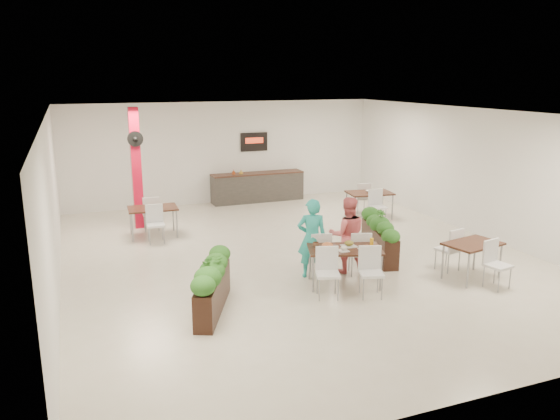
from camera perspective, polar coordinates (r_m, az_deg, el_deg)
The scene contains 12 objects.
ground at distance 12.40m, azimuth 1.79°, elevation -4.86°, with size 12.00×12.00×0.00m, color beige.
room_shell at distance 11.91m, azimuth 1.86°, elevation 4.33°, with size 10.10×12.10×3.22m.
red_column at distance 14.86m, azimuth -14.79°, elevation 4.36°, with size 0.40×0.41×3.20m.
service_counter at distance 17.73m, azimuth -2.37°, elevation 2.49°, with size 3.00×0.64×2.20m.
main_table at distance 10.61m, azimuth 6.72°, elevation -4.58°, with size 1.67×1.92×0.92m.
diner_man at distance 10.95m, azimuth 3.35°, elevation -2.96°, with size 0.59×0.39×1.62m, color teal.
diner_woman at distance 11.29m, azimuth 7.05°, elevation -2.60°, with size 0.77×0.60×1.59m, color #F36C71.
planter_left at distance 9.52m, azimuth -7.06°, elevation -7.53°, with size 1.07×1.86×1.04m.
planter_right at distance 12.42m, azimuth 10.35°, elevation -2.58°, with size 0.85×2.00×1.08m.
side_table_a at distance 14.14m, azimuth -13.14°, elevation -0.21°, with size 1.25×1.64×0.92m.
side_table_b at distance 15.80m, azimuth 9.33°, elevation 1.44°, with size 1.34×1.66×0.92m.
side_table_c at distance 11.54m, azimuth 19.48°, elevation -3.89°, with size 1.23×1.67×0.92m.
Camera 1 is at (-4.61, -10.80, 3.96)m, focal length 35.00 mm.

